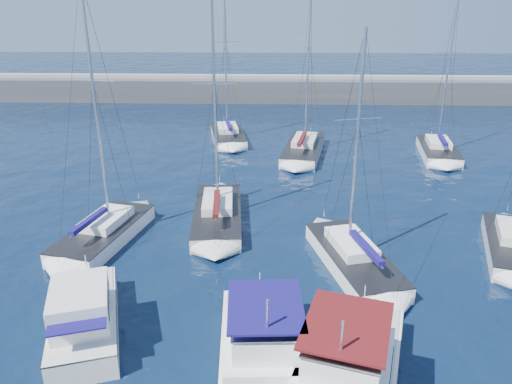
{
  "coord_description": "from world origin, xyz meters",
  "views": [
    {
      "loc": [
        -2.11,
        -18.23,
        14.28
      ],
      "look_at": [
        -2.97,
        9.67,
        3.0
      ],
      "focal_mm": 35.0,
      "sensor_mm": 36.0,
      "label": 1
    }
  ],
  "objects_px": {
    "motor_yacht_stbd_inner": "(345,382)",
    "sailboat_mid_b": "(218,215)",
    "motor_yacht_port_outer": "(84,318)",
    "motor_yacht_port_inner": "(264,361)",
    "sailboat_mid_c": "(354,259)",
    "sailboat_back_a": "(228,136)",
    "sailboat_back_c": "(438,151)",
    "sailboat_back_b": "(304,149)",
    "sailboat_mid_a": "(104,233)"
  },
  "relations": [
    {
      "from": "motor_yacht_port_outer",
      "to": "motor_yacht_port_inner",
      "type": "relative_size",
      "value": 0.83
    },
    {
      "from": "sailboat_back_a",
      "to": "sailboat_back_c",
      "type": "distance_m",
      "value": 20.44
    },
    {
      "from": "sailboat_mid_b",
      "to": "sailboat_back_a",
      "type": "bearing_deg",
      "value": 88.64
    },
    {
      "from": "sailboat_back_b",
      "to": "sailboat_back_a",
      "type": "bearing_deg",
      "value": 160.63
    },
    {
      "from": "sailboat_mid_b",
      "to": "sailboat_mid_c",
      "type": "distance_m",
      "value": 9.88
    },
    {
      "from": "sailboat_mid_a",
      "to": "sailboat_back_a",
      "type": "xyz_separation_m",
      "value": [
        5.77,
        22.26,
        0.0
      ]
    },
    {
      "from": "motor_yacht_stbd_inner",
      "to": "sailboat_back_c",
      "type": "bearing_deg",
      "value": 84.01
    },
    {
      "from": "sailboat_back_b",
      "to": "sailboat_mid_c",
      "type": "bearing_deg",
      "value": -74.87
    },
    {
      "from": "sailboat_mid_b",
      "to": "motor_yacht_port_outer",
      "type": "bearing_deg",
      "value": -115.29
    },
    {
      "from": "motor_yacht_port_inner",
      "to": "sailboat_mid_c",
      "type": "relative_size",
      "value": 0.68
    },
    {
      "from": "motor_yacht_port_inner",
      "to": "sailboat_mid_b",
      "type": "relative_size",
      "value": 0.62
    },
    {
      "from": "sailboat_back_b",
      "to": "sailboat_back_c",
      "type": "xyz_separation_m",
      "value": [
        12.45,
        -0.15,
        0.0
      ]
    },
    {
      "from": "sailboat_back_b",
      "to": "sailboat_mid_a",
      "type": "bearing_deg",
      "value": -115.73
    },
    {
      "from": "motor_yacht_stbd_inner",
      "to": "sailboat_back_a",
      "type": "xyz_separation_m",
      "value": [
        -7.19,
        35.06,
        -0.59
      ]
    },
    {
      "from": "sailboat_mid_a",
      "to": "sailboat_mid_b",
      "type": "bearing_deg",
      "value": 37.02
    },
    {
      "from": "sailboat_back_b",
      "to": "motor_yacht_port_outer",
      "type": "bearing_deg",
      "value": -101.79
    },
    {
      "from": "motor_yacht_port_outer",
      "to": "motor_yacht_port_inner",
      "type": "height_order",
      "value": "motor_yacht_port_inner"
    },
    {
      "from": "sailboat_mid_a",
      "to": "sailboat_mid_b",
      "type": "relative_size",
      "value": 1.08
    },
    {
      "from": "motor_yacht_port_outer",
      "to": "sailboat_mid_a",
      "type": "relative_size",
      "value": 0.48
    },
    {
      "from": "sailboat_back_c",
      "to": "sailboat_back_a",
      "type": "bearing_deg",
      "value": 175.16
    },
    {
      "from": "sailboat_back_b",
      "to": "sailboat_back_c",
      "type": "distance_m",
      "value": 12.45
    },
    {
      "from": "motor_yacht_port_outer",
      "to": "sailboat_back_b",
      "type": "distance_m",
      "value": 29.24
    },
    {
      "from": "motor_yacht_port_inner",
      "to": "sailboat_back_c",
      "type": "bearing_deg",
      "value": 58.89
    },
    {
      "from": "motor_yacht_port_outer",
      "to": "motor_yacht_stbd_inner",
      "type": "relative_size",
      "value": 0.75
    },
    {
      "from": "motor_yacht_port_outer",
      "to": "sailboat_back_c",
      "type": "xyz_separation_m",
      "value": [
        23.67,
        26.84,
        -0.41
      ]
    },
    {
      "from": "sailboat_mid_b",
      "to": "sailboat_mid_a",
      "type": "bearing_deg",
      "value": -160.47
    },
    {
      "from": "sailboat_back_a",
      "to": "sailboat_back_b",
      "type": "relative_size",
      "value": 0.95
    },
    {
      "from": "sailboat_mid_b",
      "to": "motor_yacht_port_inner",
      "type": "bearing_deg",
      "value": -81.48
    },
    {
      "from": "sailboat_mid_c",
      "to": "sailboat_back_c",
      "type": "bearing_deg",
      "value": 47.2
    },
    {
      "from": "motor_yacht_stbd_inner",
      "to": "sailboat_mid_b",
      "type": "height_order",
      "value": "sailboat_mid_b"
    },
    {
      "from": "motor_yacht_port_inner",
      "to": "sailboat_back_b",
      "type": "bearing_deg",
      "value": 80.61
    },
    {
      "from": "sailboat_mid_b",
      "to": "sailboat_back_a",
      "type": "height_order",
      "value": "sailboat_back_a"
    },
    {
      "from": "sailboat_back_c",
      "to": "sailboat_mid_b",
      "type": "bearing_deg",
      "value": -134.15
    },
    {
      "from": "motor_yacht_port_inner",
      "to": "motor_yacht_stbd_inner",
      "type": "bearing_deg",
      "value": -21.74
    },
    {
      "from": "sailboat_back_a",
      "to": "sailboat_back_b",
      "type": "bearing_deg",
      "value": -40.63
    },
    {
      "from": "sailboat_back_a",
      "to": "sailboat_back_b",
      "type": "xyz_separation_m",
      "value": [
        7.49,
        -4.35,
        -0.01
      ]
    },
    {
      "from": "motor_yacht_port_outer",
      "to": "sailboat_back_a",
      "type": "xyz_separation_m",
      "value": [
        3.73,
        31.35,
        -0.4
      ]
    },
    {
      "from": "sailboat_mid_c",
      "to": "sailboat_back_c",
      "type": "relative_size",
      "value": 0.88
    },
    {
      "from": "motor_yacht_port_outer",
      "to": "motor_yacht_stbd_inner",
      "type": "height_order",
      "value": "motor_yacht_stbd_inner"
    },
    {
      "from": "sailboat_mid_a",
      "to": "sailboat_back_c",
      "type": "height_order",
      "value": "sailboat_mid_a"
    },
    {
      "from": "sailboat_mid_a",
      "to": "motor_yacht_port_outer",
      "type": "bearing_deg",
      "value": -63.96
    },
    {
      "from": "motor_yacht_stbd_inner",
      "to": "sailboat_back_b",
      "type": "height_order",
      "value": "sailboat_back_b"
    },
    {
      "from": "motor_yacht_port_outer",
      "to": "motor_yacht_stbd_inner",
      "type": "xyz_separation_m",
      "value": [
        10.92,
        -3.71,
        0.19
      ]
    },
    {
      "from": "motor_yacht_stbd_inner",
      "to": "sailboat_back_c",
      "type": "distance_m",
      "value": 33.11
    },
    {
      "from": "sailboat_mid_a",
      "to": "motor_yacht_stbd_inner",
      "type": "bearing_deg",
      "value": -31.26
    },
    {
      "from": "sailboat_back_b",
      "to": "motor_yacht_stbd_inner",
      "type": "bearing_deg",
      "value": -79.78
    },
    {
      "from": "sailboat_mid_c",
      "to": "sailboat_back_c",
      "type": "height_order",
      "value": "sailboat_back_c"
    },
    {
      "from": "motor_yacht_stbd_inner",
      "to": "sailboat_back_c",
      "type": "relative_size",
      "value": 0.66
    },
    {
      "from": "sailboat_mid_a",
      "to": "sailboat_back_c",
      "type": "bearing_deg",
      "value": 48.02
    },
    {
      "from": "sailboat_mid_a",
      "to": "sailboat_back_b",
      "type": "height_order",
      "value": "sailboat_back_b"
    }
  ]
}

